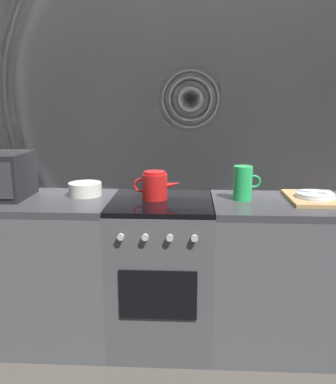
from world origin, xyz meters
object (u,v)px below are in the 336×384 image
Objects in this scene: pitcher at (243,183)px; dish_pile at (314,197)px; kettle at (155,186)px; stove_unit at (162,272)px; mixing_bowl at (85,189)px.

pitcher is 0.43m from dish_pile.
dish_pile is (0.93, 0.02, -0.06)m from kettle.
mixing_bowl reaches higher than stove_unit.
stove_unit is 4.50× the size of pitcher.
dish_pile is at bearing 1.15° from pitcher.
pitcher is at bearing 4.91° from stove_unit.
stove_unit is at bearing -176.85° from dish_pile.
kettle is at bearing 142.40° from stove_unit.
dish_pile is at bearing 3.15° from stove_unit.
mixing_bowl is at bearing 168.19° from stove_unit.
kettle is at bearing -178.94° from dish_pile.
kettle is 1.42× the size of mixing_bowl.
stove_unit is 0.69m from mixing_bowl.
mixing_bowl is at bearing 176.45° from pitcher.
stove_unit is at bearing -11.81° from mixing_bowl.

